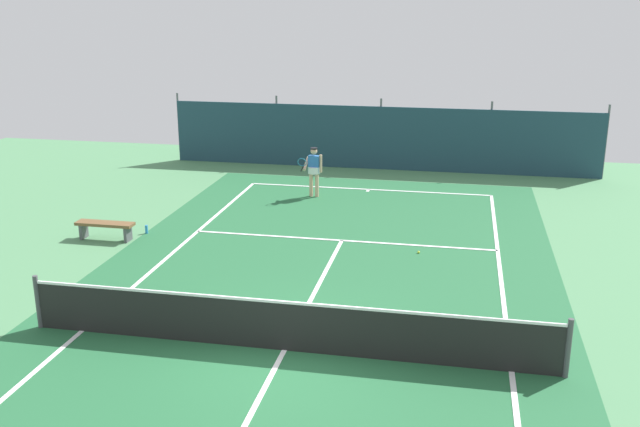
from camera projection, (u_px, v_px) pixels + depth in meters
name	position (u px, v px, depth m)	size (l,w,h in m)	color
ground_plane	(285.00, 350.00, 13.32)	(36.00, 36.00, 0.00)	#4C8456
court_surface	(285.00, 350.00, 13.32)	(11.02, 26.60, 0.01)	#236038
tennis_net	(284.00, 325.00, 13.17)	(10.12, 0.10, 1.10)	black
back_fence	(381.00, 149.00, 27.72)	(16.30, 0.98, 2.70)	#1E3D4C
tennis_player	(314.00, 168.00, 23.36)	(0.74, 0.74, 1.64)	#D8AD8C
tennis_ball_near_player	(419.00, 252.00, 18.37)	(0.07, 0.07, 0.07)	#CCDB33
courtside_bench	(105.00, 226.00, 19.33)	(1.60, 0.40, 0.49)	brown
water_bottle	(146.00, 229.00, 19.90)	(0.08, 0.08, 0.24)	#338CD8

